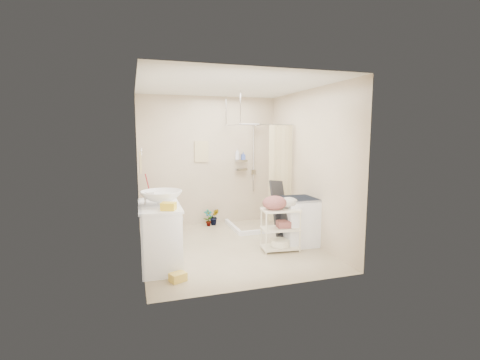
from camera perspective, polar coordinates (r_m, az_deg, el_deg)
The scene contains 23 objects.
floor at distance 5.85m, azimuth -1.62°, elevation -10.92°, with size 3.20×3.20×0.00m, color #BBAE8C.
ceiling at distance 5.59m, azimuth -1.73°, elevation 15.24°, with size 2.80×3.20×0.04m, color silver.
wall_back at distance 7.12m, azimuth -5.16°, elevation 3.10°, with size 2.80×0.04×2.60m, color beige.
wall_front at distance 4.06m, azimuth 4.43°, elevation -0.31°, with size 2.80×0.04×2.60m, color beige.
wall_left at distance 5.37m, azimuth -16.22°, elevation 1.34°, with size 0.04×3.20×2.60m, color beige.
wall_right at distance 6.10m, azimuth 11.11°, elevation 2.23°, with size 0.04×3.20×2.60m, color beige.
vanity at distance 5.03m, azimuth -12.96°, elevation -8.95°, with size 0.56×1.00×0.88m, color white.
sink at distance 4.93m, azimuth -12.75°, elevation -2.85°, with size 0.57×0.57×0.20m, color white.
counter_basket at distance 4.57m, azimuth -11.65°, elevation -4.25°, with size 0.18×0.14×0.10m, color yellow.
floor_basket at distance 4.63m, azimuth -10.16°, elevation -15.15°, with size 0.28×0.22×0.15m, color #FBD554.
toilet at distance 6.20m, azimuth -12.69°, elevation -6.39°, with size 0.42×0.74×0.76m, color silver.
mop at distance 6.90m, azimuth -14.52°, elevation -3.52°, with size 0.11×0.11×1.11m, color #A6222B, non-canonical shape.
potted_plant_a at distance 7.08m, azimuth -5.24°, elevation -6.20°, with size 0.18×0.12×0.34m, color #9C4A32.
potted_plant_b at distance 7.16m, azimuth -4.22°, elevation -6.03°, with size 0.19×0.15×0.34m, color brown.
hanging_towel at distance 7.06m, azimuth -6.34°, elevation 4.67°, with size 0.28×0.03×0.42m, color beige.
towel_ring at distance 5.15m, azimuth -16.02°, elevation 3.00°, with size 0.04×0.22×0.34m, color beige, non-canonical shape.
tp_holder at distance 5.51m, azimuth -15.59°, elevation -4.59°, with size 0.08×0.12×0.14m, color white, non-canonical shape.
shower at distance 6.85m, azimuth 2.81°, elevation 0.84°, with size 1.10×1.10×2.10m, color white, non-canonical shape.
shampoo_bottle_a at distance 7.19m, azimuth -0.45°, elevation 4.27°, with size 0.09×0.09×0.23m, color silver.
shampoo_bottle_b at distance 7.23m, azimuth 0.54°, elevation 3.99°, with size 0.07×0.07×0.16m, color #3D56B2.
washing_machine at distance 5.95m, azimuth 9.59°, elevation -6.67°, with size 0.54×0.56×0.80m, color white.
laundry_rack at distance 5.61m, azimuth 6.65°, elevation -7.43°, with size 0.59×0.35×0.81m, color beige, non-canonical shape.
ironing_board at distance 5.96m, azimuth 6.54°, elevation -5.10°, with size 0.31×0.09×1.10m, color black, non-canonical shape.
Camera 1 is at (-1.49, -5.34, 1.86)m, focal length 26.00 mm.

